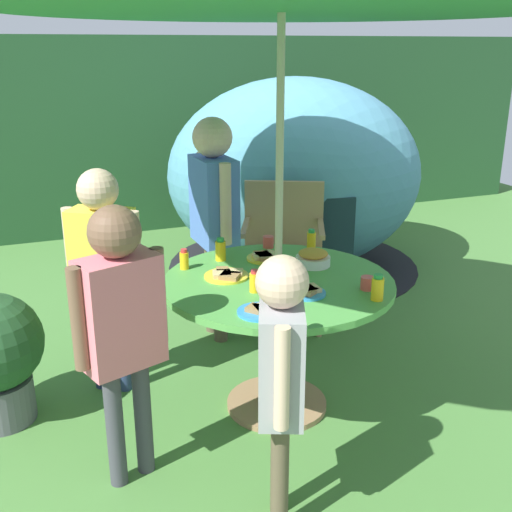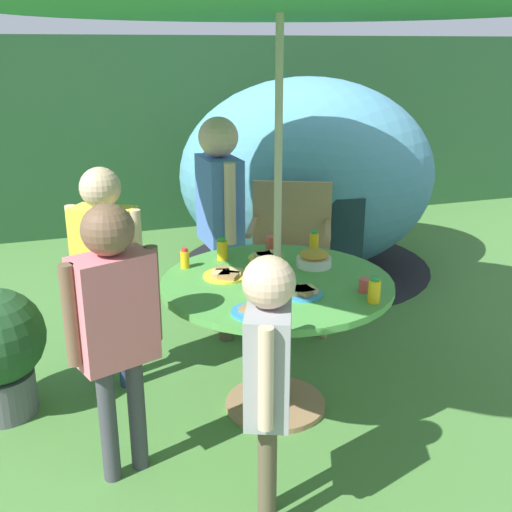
{
  "view_description": "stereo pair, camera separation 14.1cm",
  "coord_description": "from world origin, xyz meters",
  "px_view_note": "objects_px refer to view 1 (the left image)",
  "views": [
    {
      "loc": [
        -1.12,
        -2.56,
        1.78
      ],
      "look_at": [
        -0.05,
        0.16,
        0.78
      ],
      "focal_mm": 43.36,
      "sensor_mm": 36.0,
      "label": 1
    },
    {
      "loc": [
        -0.98,
        -2.61,
        1.78
      ],
      "look_at": [
        -0.05,
        0.16,
        0.78
      ],
      "focal_mm": 43.36,
      "sensor_mm": 36.0,
      "label": 2
    }
  ],
  "objects_px": {
    "dome_tent": "(294,176)",
    "cup_near": "(367,283)",
    "juice_bottle_near_right": "(254,282)",
    "juice_bottle_far_right": "(378,288)",
    "cup_far": "(268,242)",
    "plate_near_left": "(260,311)",
    "plate_mid_left": "(265,257)",
    "child_in_yellow_shirt": "(103,254)",
    "plate_back_edge": "(227,275)",
    "garden_table": "(278,313)",
    "child_in_pink_shirt": "(121,313)",
    "child_in_grey_shirt": "(281,361)",
    "snack_bowl": "(313,258)",
    "juice_bottle_far_left": "(221,250)",
    "juice_bottle_center_front": "(311,241)",
    "plate_center_back": "(305,291)",
    "child_in_blue_shirt": "(214,202)",
    "wooden_chair": "(283,243)",
    "juice_bottle_mid_right": "(184,260)"
  },
  "relations": [
    {
      "from": "child_in_grey_shirt",
      "to": "plate_near_left",
      "type": "height_order",
      "value": "child_in_grey_shirt"
    },
    {
      "from": "plate_mid_left",
      "to": "cup_far",
      "type": "xyz_separation_m",
      "value": [
        0.09,
        0.18,
        0.02
      ]
    },
    {
      "from": "garden_table",
      "to": "plate_center_back",
      "type": "distance_m",
      "value": 0.29
    },
    {
      "from": "child_in_blue_shirt",
      "to": "juice_bottle_near_right",
      "type": "distance_m",
      "value": 1.03
    },
    {
      "from": "garden_table",
      "to": "juice_bottle_near_right",
      "type": "distance_m",
      "value": 0.3
    },
    {
      "from": "juice_bottle_far_left",
      "to": "plate_mid_left",
      "type": "bearing_deg",
      "value": -17.99
    },
    {
      "from": "wooden_chair",
      "to": "juice_bottle_near_right",
      "type": "relative_size",
      "value": 8.55
    },
    {
      "from": "child_in_pink_shirt",
      "to": "plate_center_back",
      "type": "height_order",
      "value": "child_in_pink_shirt"
    },
    {
      "from": "plate_mid_left",
      "to": "plate_back_edge",
      "type": "relative_size",
      "value": 0.86
    },
    {
      "from": "garden_table",
      "to": "child_in_grey_shirt",
      "type": "height_order",
      "value": "child_in_grey_shirt"
    },
    {
      "from": "plate_mid_left",
      "to": "juice_bottle_far_left",
      "type": "xyz_separation_m",
      "value": [
        -0.22,
        0.07,
        0.04
      ]
    },
    {
      "from": "child_in_grey_shirt",
      "to": "plate_mid_left",
      "type": "xyz_separation_m",
      "value": [
        0.36,
        1.06,
        0.01
      ]
    },
    {
      "from": "garden_table",
      "to": "child_in_grey_shirt",
      "type": "distance_m",
      "value": 0.84
    },
    {
      "from": "dome_tent",
      "to": "cup_far",
      "type": "bearing_deg",
      "value": -105.02
    },
    {
      "from": "plate_center_back",
      "to": "juice_bottle_far_left",
      "type": "distance_m",
      "value": 0.62
    },
    {
      "from": "dome_tent",
      "to": "child_in_yellow_shirt",
      "type": "distance_m",
      "value": 2.28
    },
    {
      "from": "juice_bottle_center_front",
      "to": "cup_far",
      "type": "height_order",
      "value": "juice_bottle_center_front"
    },
    {
      "from": "child_in_blue_shirt",
      "to": "juice_bottle_far_left",
      "type": "distance_m",
      "value": 0.56
    },
    {
      "from": "child_in_yellow_shirt",
      "to": "juice_bottle_far_left",
      "type": "bearing_deg",
      "value": 21.36
    },
    {
      "from": "juice_bottle_near_right",
      "to": "juice_bottle_mid_right",
      "type": "xyz_separation_m",
      "value": [
        -0.22,
        0.41,
        -0.0
      ]
    },
    {
      "from": "plate_mid_left",
      "to": "juice_bottle_far_left",
      "type": "height_order",
      "value": "juice_bottle_far_left"
    },
    {
      "from": "child_in_blue_shirt",
      "to": "juice_bottle_mid_right",
      "type": "bearing_deg",
      "value": -32.66
    },
    {
      "from": "dome_tent",
      "to": "child_in_pink_shirt",
      "type": "relative_size",
      "value": 2.11
    },
    {
      "from": "garden_table",
      "to": "child_in_pink_shirt",
      "type": "relative_size",
      "value": 0.93
    },
    {
      "from": "plate_near_left",
      "to": "plate_mid_left",
      "type": "distance_m",
      "value": 0.69
    },
    {
      "from": "wooden_chair",
      "to": "juice_bottle_near_right",
      "type": "bearing_deg",
      "value": -94.65
    },
    {
      "from": "juice_bottle_far_left",
      "to": "cup_near",
      "type": "height_order",
      "value": "juice_bottle_far_left"
    },
    {
      "from": "wooden_chair",
      "to": "juice_bottle_center_front",
      "type": "bearing_deg",
      "value": -76.35
    },
    {
      "from": "child_in_pink_shirt",
      "to": "juice_bottle_far_left",
      "type": "height_order",
      "value": "child_in_pink_shirt"
    },
    {
      "from": "juice_bottle_far_right",
      "to": "juice_bottle_mid_right",
      "type": "xyz_separation_m",
      "value": [
        -0.69,
        0.7,
        -0.01
      ]
    },
    {
      "from": "child_in_blue_shirt",
      "to": "plate_back_edge",
      "type": "height_order",
      "value": "child_in_blue_shirt"
    },
    {
      "from": "juice_bottle_far_right",
      "to": "juice_bottle_center_front",
      "type": "height_order",
      "value": "juice_bottle_center_front"
    },
    {
      "from": "plate_back_edge",
      "to": "snack_bowl",
      "type": "bearing_deg",
      "value": 0.76
    },
    {
      "from": "child_in_yellow_shirt",
      "to": "plate_mid_left",
      "type": "distance_m",
      "value": 0.83
    },
    {
      "from": "child_in_grey_shirt",
      "to": "snack_bowl",
      "type": "distance_m",
      "value": 1.04
    },
    {
      "from": "plate_mid_left",
      "to": "plate_center_back",
      "type": "bearing_deg",
      "value": -90.92
    },
    {
      "from": "child_in_yellow_shirt",
      "to": "snack_bowl",
      "type": "xyz_separation_m",
      "value": [
        1.01,
        -0.37,
        -0.03
      ]
    },
    {
      "from": "garden_table",
      "to": "juice_bottle_mid_right",
      "type": "distance_m",
      "value": 0.54
    },
    {
      "from": "snack_bowl",
      "to": "plate_back_edge",
      "type": "relative_size",
      "value": 0.81
    },
    {
      "from": "dome_tent",
      "to": "cup_near",
      "type": "bearing_deg",
      "value": -91.82
    },
    {
      "from": "plate_back_edge",
      "to": "juice_bottle_near_right",
      "type": "distance_m",
      "value": 0.23
    },
    {
      "from": "plate_back_edge",
      "to": "cup_far",
      "type": "distance_m",
      "value": 0.52
    },
    {
      "from": "child_in_yellow_shirt",
      "to": "dome_tent",
      "type": "bearing_deg",
      "value": 73.06
    },
    {
      "from": "juice_bottle_near_right",
      "to": "juice_bottle_far_right",
      "type": "distance_m",
      "value": 0.55
    },
    {
      "from": "garden_table",
      "to": "wooden_chair",
      "type": "relative_size",
      "value": 1.21
    },
    {
      "from": "garden_table",
      "to": "cup_far",
      "type": "height_order",
      "value": "cup_far"
    },
    {
      "from": "juice_bottle_near_right",
      "to": "cup_far",
      "type": "relative_size",
      "value": 1.63
    },
    {
      "from": "juice_bottle_near_right",
      "to": "juice_bottle_mid_right",
      "type": "height_order",
      "value": "juice_bottle_near_right"
    },
    {
      "from": "snack_bowl",
      "to": "plate_mid_left",
      "type": "relative_size",
      "value": 0.94
    },
    {
      "from": "garden_table",
      "to": "juice_bottle_far_right",
      "type": "xyz_separation_m",
      "value": [
        0.31,
        -0.39,
        0.23
      ]
    }
  ]
}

